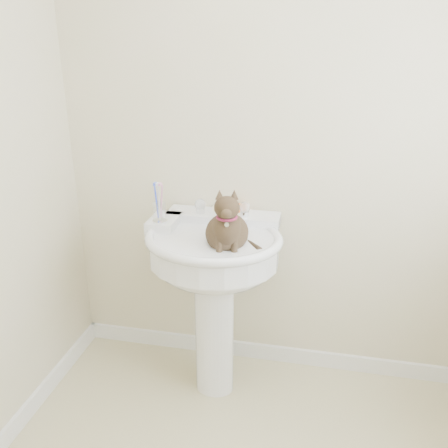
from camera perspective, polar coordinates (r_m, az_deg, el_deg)
The scene contains 7 objects.
wall_back at distance 2.27m, azimuth 7.19°, elevation 10.21°, with size 2.20×0.00×2.50m, color beige, non-canonical shape.
baseboard_back at distance 2.76m, azimuth 5.99°, elevation -15.16°, with size 2.20×0.02×0.09m, color white.
pedestal_sink at distance 2.22m, azimuth -1.26°, elevation -5.05°, with size 0.64×0.63×0.89m.
faucet at distance 2.27m, azimuth -0.34°, elevation 1.99°, with size 0.28×0.12×0.14m.
soap_bar at distance 2.35m, azimuth 1.62°, elevation 1.96°, with size 0.09×0.06×0.03m, color orange.
toothbrush_cup at distance 2.22m, azimuth -7.77°, elevation 1.46°, with size 0.07×0.07×0.18m.
cat at distance 2.04m, azimuth 0.34°, elevation -0.63°, with size 0.21×0.26×0.38m.
Camera 1 is at (0.18, -1.13, 1.68)m, focal length 38.00 mm.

